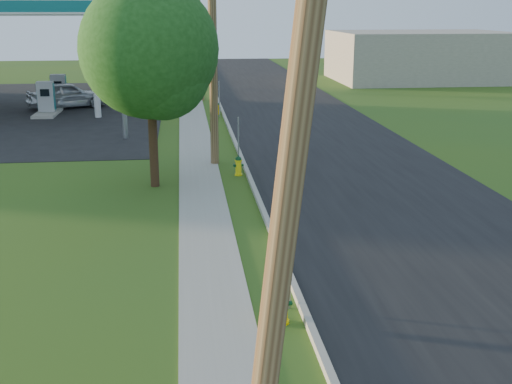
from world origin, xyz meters
TOP-DOWN VIEW (x-y plane):
  - road at (4.50, 10.00)m, footprint 8.00×120.00m
  - curb at (0.50, 10.00)m, footprint 0.15×120.00m
  - sidewalk at (-1.25, 10.00)m, footprint 1.50×120.00m
  - utility_pole_near at (-0.60, -1.00)m, footprint 1.40×0.32m
  - utility_pole_mid at (-0.60, 17.00)m, footprint 1.40×0.32m
  - utility_pole_far at (-0.60, 35.00)m, footprint 1.40×0.32m
  - sign_post_near at (0.25, 4.20)m, footprint 0.05×0.04m
  - sign_post_mid at (0.25, 16.00)m, footprint 0.05×0.04m
  - sign_post_far at (0.25, 28.20)m, footprint 0.05×0.04m
  - fuel_pump_ne at (-9.50, 30.00)m, footprint 1.20×3.20m
  - fuel_pump_se at (-9.50, 34.00)m, footprint 1.20×3.20m
  - price_pylon at (-4.50, 22.50)m, footprint 0.34×2.04m
  - distant_building at (18.00, 45.00)m, footprint 14.00×10.00m
  - tree_verge at (-2.72, 13.88)m, footprint 4.55×4.55m
  - tree_lot at (-5.12, 42.86)m, footprint 4.43×4.43m
  - hydrant_near at (0.00, 3.59)m, footprint 0.41×0.36m
  - hydrant_mid at (0.16, 15.08)m, footprint 0.39×0.34m
  - hydrant_far at (0.18, 29.07)m, footprint 0.37×0.33m
  - car_silver at (-8.77, 32.50)m, footprint 5.09×3.50m

SIDE VIEW (x-z plane):
  - road at x=4.50m, z-range 0.00..0.02m
  - sidewalk at x=-1.25m, z-range 0.00..0.03m
  - curb at x=0.50m, z-range 0.00..0.15m
  - hydrant_far at x=0.18m, z-range -0.01..0.71m
  - hydrant_mid at x=0.16m, z-range -0.01..0.74m
  - hydrant_near at x=0.00m, z-range -0.01..0.78m
  - fuel_pump_ne at x=-9.50m, z-range -0.23..1.67m
  - fuel_pump_se at x=-9.50m, z-range -0.23..1.67m
  - car_silver at x=-8.77m, z-range 0.00..1.61m
  - sign_post_near at x=0.25m, z-range 0.00..2.00m
  - sign_post_mid at x=0.25m, z-range 0.00..2.00m
  - sign_post_far at x=0.25m, z-range 0.00..2.00m
  - distant_building at x=18.00m, z-range 0.00..4.00m
  - tree_lot at x=-5.12m, z-range 0.97..7.68m
  - tree_verge at x=-2.72m, z-range 0.99..7.89m
  - utility_pole_near at x=-0.60m, z-range 0.06..9.54m
  - utility_pole_far at x=-0.60m, z-range 0.05..9.56m
  - utility_pole_mid at x=-0.60m, z-range 0.05..9.85m
  - price_pylon at x=-4.50m, z-range 2.01..8.86m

